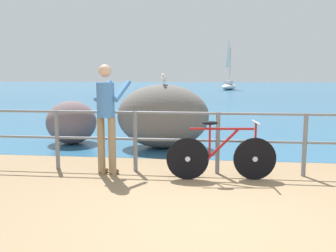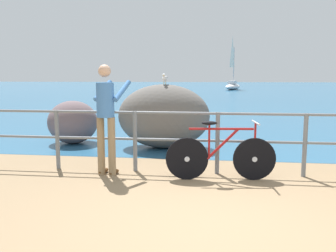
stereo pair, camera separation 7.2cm
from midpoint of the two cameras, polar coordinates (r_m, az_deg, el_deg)
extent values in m
cube|color=#846B4C|center=(23.84, 7.57, 3.95)|extent=(120.00, 120.00, 0.10)
cube|color=#285B7F|center=(51.75, 7.46, 6.15)|extent=(120.00, 90.00, 0.01)
cylinder|color=slate|center=(6.46, -16.97, -2.07)|extent=(0.07, 0.07, 1.02)
cylinder|color=slate|center=(6.03, -4.95, -2.45)|extent=(0.07, 0.07, 1.02)
cylinder|color=slate|center=(5.90, 8.26, -2.74)|extent=(0.07, 0.07, 1.02)
cylinder|color=slate|center=(6.08, 21.35, -2.89)|extent=(0.07, 0.07, 1.02)
cylinder|color=slate|center=(5.83, 8.35, 2.00)|extent=(8.26, 0.04, 0.04)
cylinder|color=slate|center=(5.89, 8.26, -2.36)|extent=(8.26, 0.04, 0.04)
cylinder|color=black|center=(5.55, 3.43, -5.26)|extent=(0.66, 0.11, 0.66)
cylinder|color=#B7BCC6|center=(5.55, 3.43, -5.26)|extent=(0.09, 0.06, 0.08)
cylinder|color=black|center=(5.69, 14.00, -5.16)|extent=(0.66, 0.11, 0.66)
cylinder|color=#B7BCC6|center=(5.69, 14.00, -5.16)|extent=(0.09, 0.06, 0.08)
cylinder|color=maroon|center=(5.51, 8.89, -0.46)|extent=(0.99, 0.14, 0.04)
cylinder|color=maroon|center=(5.55, 9.10, -2.86)|extent=(0.50, 0.09, 0.50)
cylinder|color=maroon|center=(5.52, 6.96, -2.56)|extent=(0.03, 0.03, 0.53)
ellipsoid|color=black|center=(5.47, 7.02, 0.47)|extent=(0.25, 0.13, 0.06)
cylinder|color=maroon|center=(5.63, 14.10, -2.33)|extent=(0.03, 0.03, 0.57)
cylinder|color=#B7BCC6|center=(5.59, 14.20, 0.55)|extent=(0.08, 0.48, 0.03)
cylinder|color=#8C7251|center=(5.90, -10.32, -3.13)|extent=(0.12, 0.12, 0.95)
ellipsoid|color=#513319|center=(6.05, -9.92, -7.07)|extent=(0.16, 0.28, 0.08)
cylinder|color=#8C7251|center=(5.80, -8.63, -3.28)|extent=(0.12, 0.12, 0.95)
ellipsoid|color=#513319|center=(5.95, -8.25, -7.28)|extent=(0.16, 0.28, 0.08)
cylinder|color=#3F72B2|center=(5.76, -9.65, 4.14)|extent=(0.28, 0.28, 0.55)
sphere|color=tan|center=(5.74, -9.76, 8.68)|extent=(0.20, 0.20, 0.20)
cylinder|color=#3F72B2|center=(6.05, -10.02, 5.62)|extent=(0.20, 0.52, 0.34)
cylinder|color=#3F72B2|center=(5.87, -6.98, 5.61)|extent=(0.20, 0.52, 0.34)
ellipsoid|color=#605B56|center=(7.96, -0.43, 1.57)|extent=(2.05, 1.43, 1.42)
ellipsoid|color=#675559|center=(8.79, -14.75, 0.60)|extent=(1.17, 1.17, 1.02)
cylinder|color=gold|center=(7.88, -0.09, 6.90)|extent=(0.01, 0.01, 0.06)
cylinder|color=gold|center=(7.89, -0.41, 6.90)|extent=(0.01, 0.01, 0.06)
ellipsoid|color=white|center=(7.88, -0.25, 7.59)|extent=(0.12, 0.26, 0.13)
ellipsoid|color=#9E9EA3|center=(7.90, -0.23, 7.81)|extent=(0.13, 0.24, 0.06)
sphere|color=white|center=(7.77, -0.40, 8.10)|extent=(0.08, 0.08, 0.08)
cone|color=gold|center=(7.72, -0.46, 8.07)|extent=(0.03, 0.05, 0.02)
ellipsoid|color=white|center=(42.67, 10.36, 6.19)|extent=(2.57, 4.59, 0.70)
cube|color=silver|center=(42.37, 10.28, 6.90)|extent=(1.16, 1.48, 0.36)
cylinder|color=#B2B2B7|center=(42.86, 10.52, 9.47)|extent=(0.10, 0.10, 4.20)
pyramid|color=white|center=(42.21, 10.31, 11.64)|extent=(0.54, 1.54, 3.57)
camera|label=1|loc=(0.04, -89.67, 0.05)|focal=38.11mm
camera|label=2|loc=(0.04, 90.33, -0.05)|focal=38.11mm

